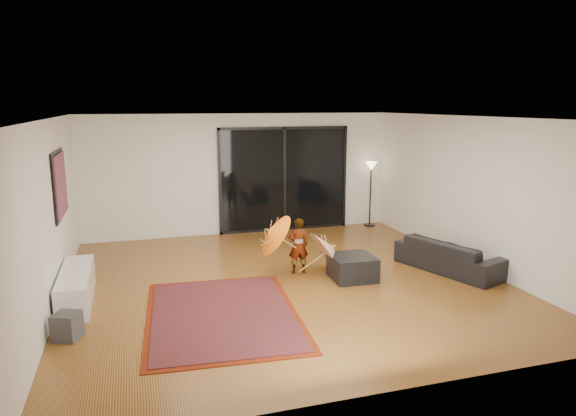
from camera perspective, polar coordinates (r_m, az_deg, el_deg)
name	(u,v)px	position (r m, az deg, el deg)	size (l,w,h in m)	color
floor	(286,282)	(8.64, -0.22, -8.19)	(7.00, 7.00, 0.00)	olive
ceiling	(286,118)	(8.14, -0.24, 10.00)	(7.00, 7.00, 0.00)	white
wall_back	(241,174)	(11.64, -5.21, 3.76)	(7.00, 7.00, 0.00)	silver
wall_front	(389,267)	(5.13, 11.17, -6.50)	(7.00, 7.00, 0.00)	silver
wall_left	(50,216)	(8.03, -24.90, -0.81)	(7.00, 7.00, 0.00)	silver
wall_right	(471,192)	(9.86, 19.64, 1.72)	(7.00, 7.00, 0.00)	silver
sliding_door	(284,179)	(11.87, -0.43, 3.23)	(3.06, 0.07, 2.40)	black
painting	(60,185)	(8.95, -24.00, 2.39)	(0.04, 1.28, 1.08)	black
media_console	(76,286)	(8.36, -22.47, -8.06)	(0.43, 1.72, 0.48)	white
speaker	(67,326)	(7.18, -23.36, -11.96)	(0.30, 0.30, 0.34)	#424244
persian_rug	(222,314)	(7.43, -7.30, -11.62)	(2.30, 3.07, 0.02)	#601A08
sofa	(450,255)	(9.56, 17.55, -5.01)	(1.94, 0.76, 0.57)	black
ottoman	(352,267)	(8.79, 7.17, -6.56)	(0.71, 0.71, 0.40)	black
floor_lamp	(371,176)	(12.42, 9.20, 3.58)	(0.27, 0.27, 1.55)	black
child	(298,246)	(8.94, 1.15, -4.21)	(0.36, 0.24, 0.98)	#999999
parasol_orange	(268,235)	(8.68, -2.20, -3.04)	(0.59, 0.78, 0.86)	orange
parasol_white	(334,245)	(9.00, 5.09, -4.06)	(0.62, 0.86, 0.94)	silver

